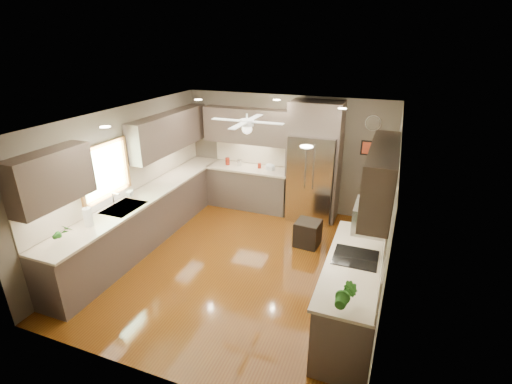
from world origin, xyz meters
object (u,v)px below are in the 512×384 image
Objects in this scene: microwave at (371,217)px; stool at (308,233)px; soap_bottle at (131,193)px; canister_b at (239,163)px; potted_plant_right at (346,296)px; paper_towel at (88,217)px; canister_a at (228,161)px; refrigerator at (313,164)px; bowl at (270,169)px; potted_plant_left at (62,232)px; canister_d at (259,166)px.

microwave reaches higher than stool.
soap_bottle is at bearing 174.03° from microwave.
stool is (1.89, -1.24, -0.77)m from canister_b.
potted_plant_right is 1.13× the size of paper_towel.
canister_a is 1.07× the size of canister_b.
potted_plant_right is at bearing -7.88° from paper_towel.
paper_towel is (-2.89, -2.21, 0.84)m from stool.
refrigerator is 4.45× the size of microwave.
refrigerator is at bearing -2.42° from canister_b.
bowl is (1.01, -0.02, -0.05)m from canister_a.
potted_plant_left reaches higher than paper_towel.
canister_b is 0.30× the size of stool.
potted_plant_left is at bearing 179.58° from potted_plant_right.
refrigerator is at bearing -1.15° from canister_a.
potted_plant_left reaches higher than canister_a.
canister_d is at bearing 56.09° from soap_bottle.
canister_b reaches higher than canister_d.
potted_plant_left is 3.86m from potted_plant_right.
microwave is 2.27m from stool.
stool is at bearing 43.62° from potted_plant_left.
soap_bottle is at bearing -128.49° from bowl.
potted_plant_left is at bearing -103.65° from canister_b.
canister_b is 4.93m from potted_plant_right.
canister_b is at bearing 6.45° from canister_a.
refrigerator is (0.94, -0.02, 0.22)m from bowl.
potted_plant_left is 0.90× the size of potted_plant_right.
soap_bottle is 0.59× the size of paper_towel.
refrigerator reaches higher than bowl.
canister_b is 0.74m from bowl.
stool is at bearing -41.07° from canister_d.
stool is 3.73m from paper_towel.
potted_plant_left is 0.13× the size of refrigerator.
potted_plant_right reaches higher than soap_bottle.
microwave is at bearing -5.97° from soap_bottle.
refrigerator is 4.94× the size of stool.
bowl is 1.81m from stool.
canister_d is at bearing 138.93° from stool.
soap_bottle is 0.52× the size of potted_plant_right.
potted_plant_right is at bearing -72.69° from refrigerator.
canister_a is 0.49× the size of paper_towel.
paper_towel is (-0.72, -3.42, 0.06)m from canister_a.
potted_plant_left is at bearing -136.38° from stool.
microwave is at bearing -63.91° from refrigerator.
canister_b is 2.59m from soap_bottle.
canister_a is at bearing 178.71° from bowl.
canister_a is at bearing 150.80° from stool.
canister_a is at bearing 140.06° from microwave.
potted_plant_right is (3.18, -3.96, 0.10)m from canister_a.
soap_bottle is at bearing -140.54° from refrigerator.
paper_towel is at bearing -128.35° from refrigerator.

